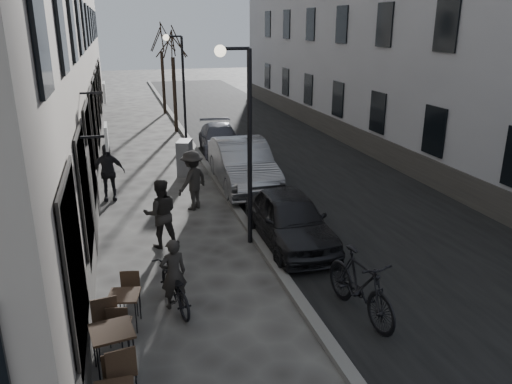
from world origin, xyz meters
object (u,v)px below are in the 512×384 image
streetlamp_far (180,78)px  pedestrian_near (161,213)px  bistro_set_b (113,347)px  car_near (290,219)px  car_mid (243,164)px  bistro_set_c (125,307)px  pedestrian_far (108,172)px  tree_near (172,42)px  pedestrian_mid (192,180)px  tree_far (161,38)px  moped (360,285)px  streetlamp_near (243,126)px  car_far (220,139)px  bicycle (174,287)px  utility_cabinet (185,157)px

streetlamp_far → pedestrian_near: (-2.10, -11.61, -2.24)m
bistro_set_b → pedestrian_near: 5.04m
car_near → car_mid: 5.06m
bistro_set_c → pedestrian_far: bearing=103.7°
tree_near → bistro_set_c: size_ratio=3.92×
streetlamp_far → pedestrian_mid: size_ratio=2.71×
bistro_set_c → pedestrian_far: 7.71m
streetlamp_far → tree_far: size_ratio=0.89×
car_near → moped: bearing=-87.0°
streetlamp_near → streetlamp_far: bearing=90.0°
car_near → car_mid: bearing=90.2°
streetlamp_far → car_far: bearing=-56.2°
tree_far → bicycle: bearing=-95.4°
tree_near → pedestrian_near: (-2.18, -14.61, -3.75)m
streetlamp_far → pedestrian_near: streetlamp_far is taller
bicycle → streetlamp_far: bearing=-109.4°
pedestrian_near → car_near: 3.36m
pedestrian_near → car_far: pedestrian_near is taller
tree_far → pedestrian_near: (-2.18, -20.61, -3.75)m
bistro_set_b → pedestrian_mid: bearing=62.5°
tree_far → car_far: bearing=-83.1°
bistro_set_b → pedestrian_far: bearing=81.4°
car_mid → bistro_set_b: bearing=-114.4°
streetlamp_near → pedestrian_near: bearing=169.6°
tree_far → moped: (1.28, -25.00, -3.98)m
tree_far → pedestrian_far: (-3.50, -16.46, -3.72)m
car_mid → streetlamp_far: bearing=101.0°
car_mid → pedestrian_far: bearing=-175.7°
pedestrian_near → tree_near: bearing=-97.6°
streetlamp_near → utility_cabinet: (-0.60, 6.82, -2.50)m
pedestrian_far → car_near: bearing=-44.7°
bicycle → car_far: (3.57, 12.56, 0.16)m
utility_cabinet → moped: bearing=-60.7°
tree_far → moped: size_ratio=2.52×
streetlamp_near → bistro_set_b: bearing=-126.9°
bistro_set_c → car_near: (4.32, 2.82, 0.27)m
streetlamp_far → tree_near: 3.36m
car_near → moped: car_near is taller
streetlamp_far → car_near: 12.63m
bicycle → pedestrian_mid: bearing=-113.7°
bicycle → car_mid: size_ratio=0.35×
streetlamp_far → pedestrian_far: bearing=-114.7°
streetlamp_far → tree_far: bearing=89.5°
pedestrian_mid → pedestrian_far: pedestrian_far is taller
utility_cabinet → bistro_set_c: bearing=-85.3°
streetlamp_near → car_near: (1.17, -0.33, -2.47)m
bistro_set_c → bicycle: (0.99, 0.47, 0.03)m
tree_far → car_mid: 16.75m
streetlamp_far → pedestrian_far: 8.50m
car_far → pedestrian_far: bearing=-127.6°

